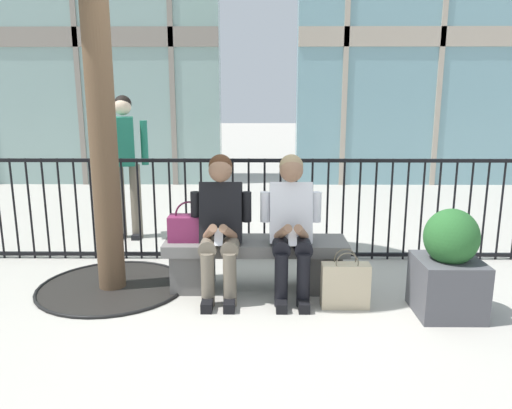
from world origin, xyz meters
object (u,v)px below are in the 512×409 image
Objects in this scene: seated_person_with_phone at (220,222)px; planter at (449,266)px; handbag_on_bench at (190,227)px; stone_bench at (256,259)px; seated_person_companion at (291,222)px; bystander_at_railing at (125,156)px; shopping_bag at (345,285)px.

planter is at bearing -11.86° from seated_person_with_phone.
seated_person_with_phone reaches higher than handbag_on_bench.
seated_person_companion reaches higher than stone_bench.
bystander_at_railing is (-0.99, 1.64, 0.43)m from handbag_on_bench.
stone_bench is at bearing -46.07° from bystander_at_railing.
stone_bench is 1.60m from planter.
seated_person_companion is (0.30, -0.13, 0.38)m from stone_bench.
seated_person_with_phone reaches higher than shopping_bag.
stone_bench is 1.88× the size of planter.
handbag_on_bench is 1.96m from bystander_at_railing.
shopping_bag is at bearing -14.38° from seated_person_with_phone.
seated_person_with_phone is 1.16m from shopping_bag.
bystander_at_railing reaches higher than seated_person_with_phone.
bystander_at_railing is (-1.57, 1.63, 0.73)m from stone_bench.
seated_person_with_phone is 1.43× the size of planter.
handbag_on_bench is at bearing 163.72° from shopping_bag.
seated_person_with_phone is 1.86m from planter.
bystander_at_railing is 3.79m from planter.
handbag_on_bench is at bearing -58.89° from bystander_at_railing.
seated_person_with_phone is 0.32m from handbag_on_bench.
shopping_bag is (0.43, -0.26, -0.46)m from seated_person_companion.
seated_person_companion is 0.71× the size of bystander_at_railing.
planter is at bearing -8.46° from shopping_bag.
bystander_at_railing reaches higher than shopping_bag.
handbag_on_bench is (-0.28, 0.12, -0.08)m from seated_person_with_phone.
shopping_bag is 0.81m from planter.
bystander_at_railing is (-2.30, 2.02, 0.81)m from shopping_bag.
shopping_bag is (1.31, -0.38, -0.38)m from handbag_on_bench.
seated_person_companion reaches higher than handbag_on_bench.
planter reaches higher than handbag_on_bench.
planter is at bearing -17.45° from seated_person_companion.
bystander_at_railing reaches higher than seated_person_companion.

